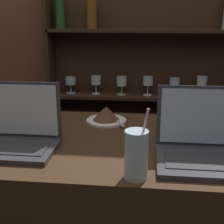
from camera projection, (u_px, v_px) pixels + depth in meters
back_wall at (127, 37)px, 2.14m from camera, size 7.00×0.06×2.70m
back_shelf at (146, 102)px, 2.18m from camera, size 1.36×0.18×1.75m
laptop_near at (13, 134)px, 1.12m from camera, size 0.32×0.21×0.23m
laptop_far at (210, 146)px, 1.02m from camera, size 0.35×0.24×0.23m
cake_plate at (106, 115)px, 1.40m from camera, size 0.18×0.18×0.07m
water_glass at (136, 155)px, 0.90m from camera, size 0.07×0.07×0.21m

